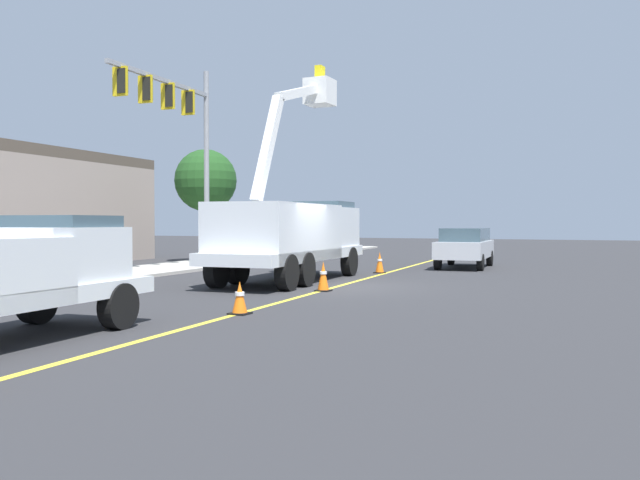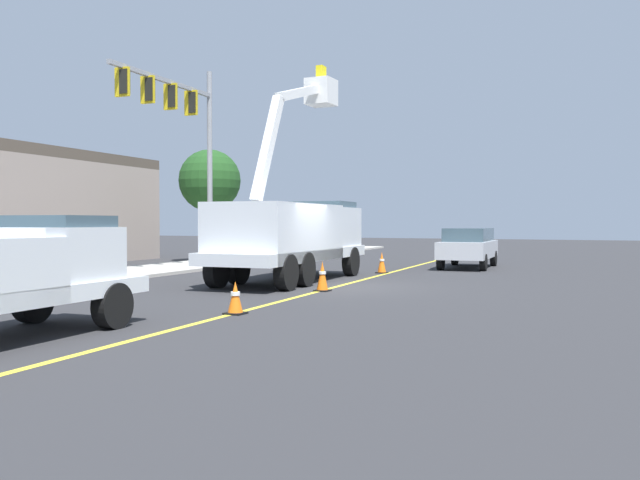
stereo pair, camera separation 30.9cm
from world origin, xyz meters
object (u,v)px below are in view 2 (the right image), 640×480
Objects in this scene: traffic_cone_mid_rear at (322,276)px; traffic_signal_mast at (182,123)px; utility_bucket_truck at (293,232)px; passing_minivan at (469,245)px; traffic_cone_trailing at (382,263)px; traffic_cone_mid_front at (235,298)px.

traffic_signal_mast is (4.62, 8.32, 5.45)m from traffic_cone_mid_rear.
utility_bucket_truck is 7.67m from traffic_signal_mast.
traffic_signal_mast is at bearing 124.49° from passing_minivan.
traffic_cone_trailing is at bearing -72.69° from traffic_signal_mast.
traffic_cone_mid_rear is 0.10× the size of traffic_signal_mast.
traffic_cone_mid_rear is (-2.55, -2.27, -1.21)m from utility_bucket_truck.
traffic_cone_trailing is 9.62m from traffic_signal_mast.
passing_minivan reaches higher than traffic_cone_mid_rear.
utility_bucket_truck reaches higher than traffic_cone_mid_rear.
traffic_cone_mid_front is (-16.41, 1.21, -0.63)m from passing_minivan.
traffic_signal_mast reaches higher than utility_bucket_truck.
traffic_cone_mid_front is 12.04m from traffic_cone_trailing.
utility_bucket_truck is 3.63m from traffic_cone_mid_rear.
utility_bucket_truck is 10.31× the size of traffic_cone_trailing.
traffic_cone_mid_rear is at bearing -119.02° from traffic_signal_mast.
traffic_cone_mid_rear is 1.04× the size of traffic_cone_trailing.
traffic_cone_trailing is (-4.42, 2.31, -0.57)m from passing_minivan.
passing_minivan is at bearing -23.34° from utility_bucket_truck.
traffic_cone_trailing is at bearing -18.84° from utility_bucket_truck.
traffic_signal_mast is at bearing 71.16° from utility_bucket_truck.
utility_bucket_truck is 9.90× the size of traffic_cone_mid_rear.
traffic_cone_trailing is (6.97, 0.77, -0.02)m from traffic_cone_mid_rear.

